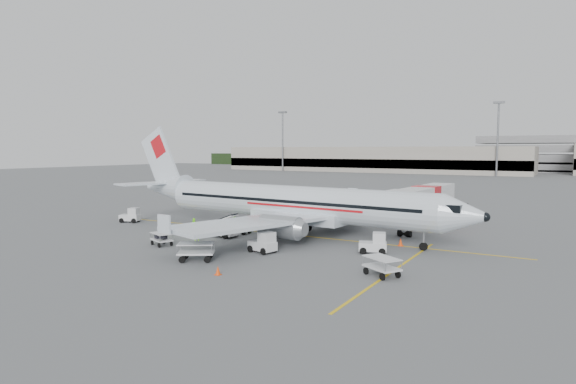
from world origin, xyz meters
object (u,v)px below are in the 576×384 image
Objects in this scene: aircraft at (292,180)px; tug_aft at (130,215)px; jet_bridge at (426,207)px; tug_fore at (373,243)px; belt_loader at (219,222)px; tug_mid at (262,242)px.

aircraft reaches higher than tug_aft.
tug_fore is at bearing -88.07° from jet_bridge.
belt_loader is (-5.28, -4.20, -3.78)m from aircraft.
belt_loader reaches higher than tug_fore.
belt_loader is at bearing 161.47° from tug_fore.
jet_bridge is at bearing 50.26° from aircraft.
belt_loader is at bearing -133.06° from jet_bridge.
aircraft reaches higher than belt_loader.
tug_fore is 1.01× the size of tug_aft.
tug_mid is 1.03× the size of tug_aft.
tug_aft is (-19.13, -2.28, -4.35)m from aircraft.
tug_aft is at bearing -153.27° from jet_bridge.
jet_bridge is at bearing 44.82° from belt_loader.
tug_mid is (-7.48, -4.01, 0.01)m from tug_fore.
aircraft is at bearing 137.81° from tug_fore.
tug_fore is 8.49m from tug_mid.
jet_bridge is 7.72× the size of tug_mid.
jet_bridge is (9.89, 10.09, -3.00)m from aircraft.
jet_bridge is 14.14m from tug_fore.
aircraft is 14.44m from jet_bridge.
belt_loader is 2.45× the size of tug_aft.
jet_bridge is at bearing 79.02° from tug_mid.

